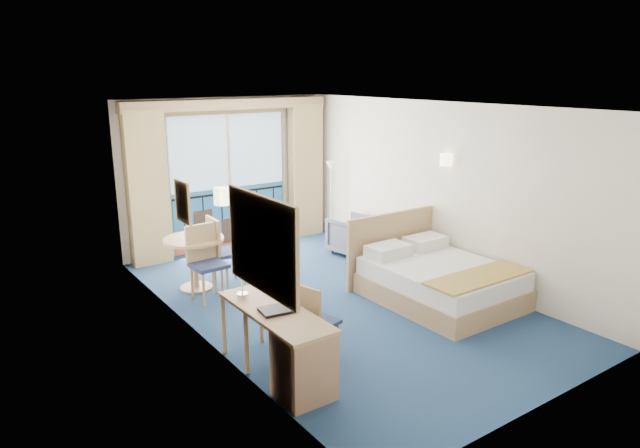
# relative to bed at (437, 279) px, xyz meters

# --- Properties ---
(floor) EXTENTS (6.50, 6.50, 0.00)m
(floor) POSITION_rel_bed_xyz_m (-1.19, 0.79, -0.30)
(floor) COLOR navy
(floor) RESTS_ON ground
(room_walls) EXTENTS (4.04, 6.54, 2.72)m
(room_walls) POSITION_rel_bed_xyz_m (-1.19, 0.79, 1.48)
(room_walls) COLOR silver
(room_walls) RESTS_ON ground
(balcony_door) EXTENTS (2.36, 0.03, 2.52)m
(balcony_door) POSITION_rel_bed_xyz_m (-1.20, 4.01, 0.84)
(balcony_door) COLOR navy
(balcony_door) RESTS_ON room_walls
(curtain_left) EXTENTS (0.65, 0.22, 2.55)m
(curtain_left) POSITION_rel_bed_xyz_m (-2.74, 3.86, 0.97)
(curtain_left) COLOR tan
(curtain_left) RESTS_ON room_walls
(curtain_right) EXTENTS (0.65, 0.22, 2.55)m
(curtain_right) POSITION_rel_bed_xyz_m (0.36, 3.86, 0.97)
(curtain_right) COLOR tan
(curtain_right) RESTS_ON room_walls
(pelmet) EXTENTS (3.80, 0.25, 0.18)m
(pelmet) POSITION_rel_bed_xyz_m (-1.19, 3.89, 2.28)
(pelmet) COLOR tan
(pelmet) RESTS_ON room_walls
(mirror) EXTENTS (0.05, 1.25, 0.95)m
(mirror) POSITION_rel_bed_xyz_m (-3.17, -0.71, 1.25)
(mirror) COLOR tan
(mirror) RESTS_ON room_walls
(wall_print) EXTENTS (0.04, 0.42, 0.52)m
(wall_print) POSITION_rel_bed_xyz_m (-3.17, 1.24, 1.30)
(wall_print) COLOR tan
(wall_print) RESTS_ON room_walls
(sconce_left) EXTENTS (0.18, 0.18, 0.18)m
(sconce_left) POSITION_rel_bed_xyz_m (-3.13, 0.19, 1.55)
(sconce_left) COLOR beige
(sconce_left) RESTS_ON room_walls
(sconce_right) EXTENTS (0.18, 0.18, 0.18)m
(sconce_right) POSITION_rel_bed_xyz_m (0.75, 0.64, 1.55)
(sconce_right) COLOR beige
(sconce_right) RESTS_ON room_walls
(bed) EXTENTS (1.72, 2.04, 1.08)m
(bed) POSITION_rel_bed_xyz_m (0.00, 0.00, 0.00)
(bed) COLOR tan
(bed) RESTS_ON ground
(nightstand) EXTENTS (0.42, 0.40, 0.55)m
(nightstand) POSITION_rel_bed_xyz_m (0.58, 1.36, -0.03)
(nightstand) COLOR #A77858
(nightstand) RESTS_ON ground
(phone) EXTENTS (0.19, 0.16, 0.07)m
(phone) POSITION_rel_bed_xyz_m (0.53, 1.34, 0.28)
(phone) COLOR white
(phone) RESTS_ON nightstand
(armchair) EXTENTS (0.83, 0.85, 0.67)m
(armchair) POSITION_rel_bed_xyz_m (0.35, 2.34, 0.03)
(armchair) COLOR #414750
(armchair) RESTS_ON ground
(floor_lamp) EXTENTS (0.21, 0.21, 1.51)m
(floor_lamp) POSITION_rel_bed_xyz_m (0.53, 3.27, 0.84)
(floor_lamp) COLOR silver
(floor_lamp) RESTS_ON ground
(desk) EXTENTS (0.54, 1.58, 0.74)m
(desk) POSITION_rel_bed_xyz_m (-2.91, -0.91, 0.11)
(desk) COLOR tan
(desk) RESTS_ON ground
(desk_chair) EXTENTS (0.49, 0.48, 0.91)m
(desk_chair) POSITION_rel_bed_xyz_m (-2.42, -0.47, 0.21)
(desk_chair) COLOR #21294D
(desk_chair) RESTS_ON ground
(folder) EXTENTS (0.38, 0.30, 0.03)m
(folder) POSITION_rel_bed_xyz_m (-2.92, -0.53, 0.45)
(folder) COLOR black
(folder) RESTS_ON desk
(desk_lamp) EXTENTS (0.13, 0.13, 0.48)m
(desk_lamp) POSITION_rel_bed_xyz_m (-3.02, 0.02, 0.80)
(desk_lamp) COLOR silver
(desk_lamp) RESTS_ON desk
(round_table) EXTENTS (0.87, 0.87, 0.78)m
(round_table) POSITION_rel_bed_xyz_m (-2.61, 2.34, 0.29)
(round_table) COLOR tan
(round_table) RESTS_ON ground
(table_chair_a) EXTENTS (0.49, 0.48, 1.07)m
(table_chair_a) POSITION_rel_bed_xyz_m (-2.23, 2.22, 0.30)
(table_chair_a) COLOR #21294D
(table_chair_a) RESTS_ON ground
(table_chair_b) EXTENTS (0.48, 0.49, 1.06)m
(table_chair_b) POSITION_rel_bed_xyz_m (-2.62, 1.93, 0.29)
(table_chair_b) COLOR #21294D
(table_chair_b) RESTS_ON ground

